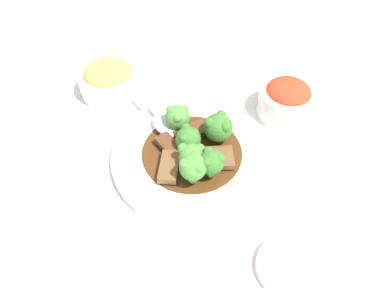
{
  "coord_description": "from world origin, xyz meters",
  "views": [
    {
      "loc": [
        -0.17,
        0.33,
        0.46
      ],
      "look_at": [
        0.0,
        0.0,
        0.03
      ],
      "focal_mm": 35.0,
      "sensor_mm": 36.0,
      "label": 1
    }
  ],
  "objects_px": {
    "beef_strip_2": "(217,157)",
    "sauce_dish": "(288,267)",
    "broccoli_floret_3": "(178,117)",
    "serving_spoon": "(162,119)",
    "broccoli_floret_1": "(193,167)",
    "beef_strip_1": "(170,146)",
    "broccoli_floret_2": "(189,138)",
    "broccoli_floret_0": "(193,157)",
    "side_bowl_appetizer": "(109,79)",
    "side_bowl_kimchi": "(287,99)",
    "broccoli_floret_4": "(218,127)",
    "beef_strip_0": "(193,132)",
    "broccoli_floret_5": "(211,162)",
    "beef_strip_3": "(169,167)",
    "main_plate": "(192,154)"
  },
  "relations": [
    {
      "from": "beef_strip_0",
      "to": "side_bowl_appetizer",
      "type": "height_order",
      "value": "side_bowl_appetizer"
    },
    {
      "from": "beef_strip_1",
      "to": "broccoli_floret_1",
      "type": "height_order",
      "value": "broccoli_floret_1"
    },
    {
      "from": "beef_strip_1",
      "to": "beef_strip_2",
      "type": "xyz_separation_m",
      "value": [
        -0.07,
        -0.02,
        -0.0
      ]
    },
    {
      "from": "beef_strip_1",
      "to": "broccoli_floret_2",
      "type": "distance_m",
      "value": 0.03
    },
    {
      "from": "beef_strip_1",
      "to": "side_bowl_appetizer",
      "type": "height_order",
      "value": "side_bowl_appetizer"
    },
    {
      "from": "main_plate",
      "to": "side_bowl_kimchi",
      "type": "distance_m",
      "value": 0.19
    },
    {
      "from": "broccoli_floret_0",
      "to": "sauce_dish",
      "type": "relative_size",
      "value": 0.53
    },
    {
      "from": "main_plate",
      "to": "broccoli_floret_5",
      "type": "bearing_deg",
      "value": 148.96
    },
    {
      "from": "beef_strip_0",
      "to": "broccoli_floret_2",
      "type": "xyz_separation_m",
      "value": [
        -0.01,
        0.03,
        0.02
      ]
    },
    {
      "from": "side_bowl_appetizer",
      "to": "main_plate",
      "type": "bearing_deg",
      "value": 160.93
    },
    {
      "from": "beef_strip_1",
      "to": "broccoli_floret_3",
      "type": "xyz_separation_m",
      "value": [
        0.01,
        -0.04,
        0.02
      ]
    },
    {
      "from": "beef_strip_1",
      "to": "beef_strip_2",
      "type": "bearing_deg",
      "value": -168.25
    },
    {
      "from": "beef_strip_3",
      "to": "broccoli_floret_4",
      "type": "distance_m",
      "value": 0.1
    },
    {
      "from": "beef_strip_3",
      "to": "broccoli_floret_4",
      "type": "relative_size",
      "value": 1.25
    },
    {
      "from": "broccoli_floret_4",
      "to": "beef_strip_0",
      "type": "bearing_deg",
      "value": 14.84
    },
    {
      "from": "broccoli_floret_0",
      "to": "beef_strip_1",
      "type": "bearing_deg",
      "value": -17.86
    },
    {
      "from": "broccoli_floret_2",
      "to": "side_bowl_appetizer",
      "type": "height_order",
      "value": "broccoli_floret_2"
    },
    {
      "from": "serving_spoon",
      "to": "sauce_dish",
      "type": "xyz_separation_m",
      "value": [
        -0.26,
        0.13,
        -0.02
      ]
    },
    {
      "from": "sauce_dish",
      "to": "broccoli_floret_4",
      "type": "bearing_deg",
      "value": -40.44
    },
    {
      "from": "beef_strip_2",
      "to": "sauce_dish",
      "type": "height_order",
      "value": "beef_strip_2"
    },
    {
      "from": "beef_strip_3",
      "to": "broccoli_floret_5",
      "type": "height_order",
      "value": "broccoli_floret_5"
    },
    {
      "from": "broccoli_floret_1",
      "to": "broccoli_floret_5",
      "type": "xyz_separation_m",
      "value": [
        -0.02,
        -0.02,
        -0.0
      ]
    },
    {
      "from": "serving_spoon",
      "to": "side_bowl_kimchi",
      "type": "height_order",
      "value": "side_bowl_kimchi"
    },
    {
      "from": "beef_strip_2",
      "to": "broccoli_floret_1",
      "type": "relative_size",
      "value": 1.3
    },
    {
      "from": "broccoli_floret_3",
      "to": "sauce_dish",
      "type": "distance_m",
      "value": 0.27
    },
    {
      "from": "broccoli_floret_5",
      "to": "serving_spoon",
      "type": "distance_m",
      "value": 0.13
    },
    {
      "from": "broccoli_floret_3",
      "to": "serving_spoon",
      "type": "xyz_separation_m",
      "value": [
        0.03,
        -0.0,
        -0.02
      ]
    },
    {
      "from": "beef_strip_2",
      "to": "sauce_dish",
      "type": "xyz_separation_m",
      "value": [
        -0.15,
        0.1,
        -0.02
      ]
    },
    {
      "from": "beef_strip_3",
      "to": "broccoli_floret_5",
      "type": "bearing_deg",
      "value": -160.45
    },
    {
      "from": "beef_strip_2",
      "to": "broccoli_floret_2",
      "type": "xyz_separation_m",
      "value": [
        0.05,
        -0.0,
        0.02
      ]
    },
    {
      "from": "beef_strip_1",
      "to": "beef_strip_3",
      "type": "height_order",
      "value": "same"
    },
    {
      "from": "beef_strip_3",
      "to": "broccoli_floret_2",
      "type": "relative_size",
      "value": 1.47
    },
    {
      "from": "sauce_dish",
      "to": "side_bowl_appetizer",
      "type": "bearing_deg",
      "value": -23.57
    },
    {
      "from": "broccoli_floret_0",
      "to": "serving_spoon",
      "type": "xyz_separation_m",
      "value": [
        0.09,
        -0.06,
        -0.02
      ]
    },
    {
      "from": "beef_strip_0",
      "to": "broccoli_floret_5",
      "type": "bearing_deg",
      "value": 136.18
    },
    {
      "from": "beef_strip_3",
      "to": "serving_spoon",
      "type": "distance_m",
      "value": 0.1
    },
    {
      "from": "broccoli_floret_0",
      "to": "side_bowl_appetizer",
      "type": "distance_m",
      "value": 0.25
    },
    {
      "from": "broccoli_floret_0",
      "to": "broccoli_floret_5",
      "type": "height_order",
      "value": "broccoli_floret_5"
    },
    {
      "from": "main_plate",
      "to": "broccoli_floret_1",
      "type": "height_order",
      "value": "broccoli_floret_1"
    },
    {
      "from": "broccoli_floret_5",
      "to": "side_bowl_appetizer",
      "type": "height_order",
      "value": "broccoli_floret_5"
    },
    {
      "from": "serving_spoon",
      "to": "broccoli_floret_1",
      "type": "bearing_deg",
      "value": 141.06
    },
    {
      "from": "beef_strip_0",
      "to": "beef_strip_2",
      "type": "distance_m",
      "value": 0.06
    },
    {
      "from": "broccoli_floret_3",
      "to": "main_plate",
      "type": "bearing_deg",
      "value": 143.42
    },
    {
      "from": "broccoli_floret_3",
      "to": "sauce_dish",
      "type": "xyz_separation_m",
      "value": [
        -0.23,
        0.13,
        -0.04
      ]
    },
    {
      "from": "broccoli_floret_5",
      "to": "beef_strip_3",
      "type": "bearing_deg",
      "value": 19.55
    },
    {
      "from": "beef_strip_3",
      "to": "beef_strip_0",
      "type": "bearing_deg",
      "value": -88.91
    },
    {
      "from": "beef_strip_1",
      "to": "broccoli_floret_0",
      "type": "height_order",
      "value": "broccoli_floret_0"
    },
    {
      "from": "beef_strip_2",
      "to": "broccoli_floret_0",
      "type": "height_order",
      "value": "broccoli_floret_0"
    },
    {
      "from": "broccoli_floret_3",
      "to": "side_bowl_appetizer",
      "type": "relative_size",
      "value": 0.41
    },
    {
      "from": "broccoli_floret_2",
      "to": "broccoli_floret_4",
      "type": "bearing_deg",
      "value": -129.7
    }
  ]
}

